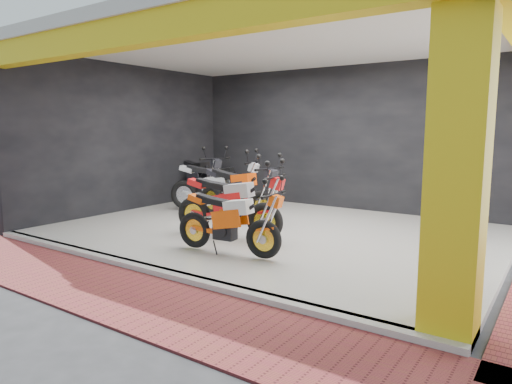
# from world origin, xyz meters

# --- Properties ---
(ground) EXTENTS (80.00, 80.00, 0.00)m
(ground) POSITION_xyz_m (0.00, 0.00, 0.00)
(ground) COLOR #2D2D30
(ground) RESTS_ON ground
(showroom_floor) EXTENTS (8.00, 6.00, 0.10)m
(showroom_floor) POSITION_xyz_m (0.00, 2.00, 0.05)
(showroom_floor) COLOR white
(showroom_floor) RESTS_ON ground
(showroom_ceiling) EXTENTS (8.40, 6.40, 0.20)m
(showroom_ceiling) POSITION_xyz_m (0.00, 2.00, 3.60)
(showroom_ceiling) COLOR beige
(showroom_ceiling) RESTS_ON corner_column
(back_wall) EXTENTS (8.20, 0.20, 3.50)m
(back_wall) POSITION_xyz_m (0.00, 5.10, 1.75)
(back_wall) COLOR black
(back_wall) RESTS_ON ground
(left_wall) EXTENTS (0.20, 6.20, 3.50)m
(left_wall) POSITION_xyz_m (-4.10, 2.00, 1.75)
(left_wall) COLOR black
(left_wall) RESTS_ON ground
(corner_column) EXTENTS (0.50, 0.50, 3.50)m
(corner_column) POSITION_xyz_m (3.75, -0.75, 1.75)
(corner_column) COLOR gold
(corner_column) RESTS_ON ground
(header_beam_front) EXTENTS (8.40, 0.30, 0.40)m
(header_beam_front) POSITION_xyz_m (0.00, -1.00, 3.30)
(header_beam_front) COLOR gold
(header_beam_front) RESTS_ON corner_column
(floor_kerb) EXTENTS (8.00, 0.20, 0.10)m
(floor_kerb) POSITION_xyz_m (0.00, -1.02, 0.05)
(floor_kerb) COLOR white
(floor_kerb) RESTS_ON ground
(paver_front) EXTENTS (9.00, 1.40, 0.03)m
(paver_front) POSITION_xyz_m (0.00, -1.80, 0.01)
(paver_front) COLOR maroon
(paver_front) RESTS_ON ground
(moto_hero) EXTENTS (2.00, 0.90, 1.19)m
(moto_hero) POSITION_xyz_m (0.98, 0.16, 0.69)
(moto_hero) COLOR #EB5009
(moto_hero) RESTS_ON showroom_floor
(moto_row_a) EXTENTS (2.31, 1.14, 1.35)m
(moto_row_a) POSITION_xyz_m (0.41, 1.06, 0.78)
(moto_row_a) COLOR red
(moto_row_a) RESTS_ON showroom_floor
(moto_row_b) EXTENTS (2.46, 1.46, 1.41)m
(moto_row_b) POSITION_xyz_m (-1.41, 2.96, 0.81)
(moto_row_b) COLOR #B4B7BC
(moto_row_b) RESTS_ON showroom_floor
(moto_row_c) EXTENTS (2.36, 1.12, 1.39)m
(moto_row_c) POSITION_xyz_m (-0.37, 2.15, 0.79)
(moto_row_c) COLOR black
(moto_row_c) RESTS_ON showroom_floor
(moto_row_d) EXTENTS (2.49, 1.54, 1.43)m
(moto_row_d) POSITION_xyz_m (-2.80, 3.47, 0.82)
(moto_row_d) COLOR black
(moto_row_d) RESTS_ON showroom_floor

